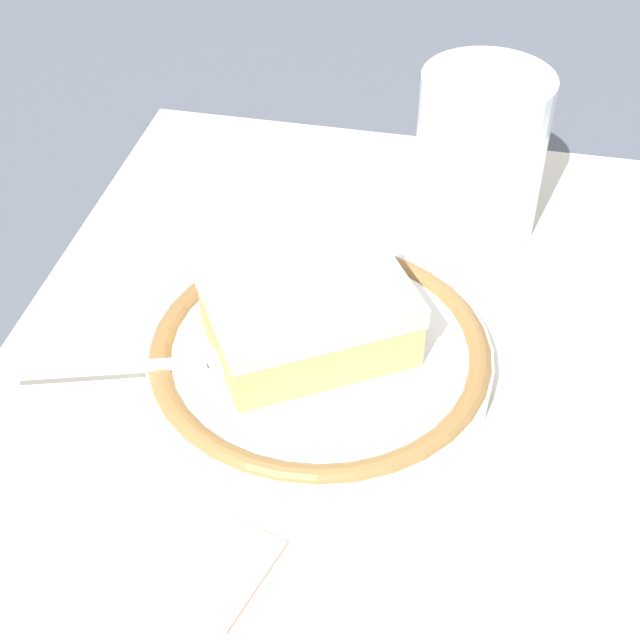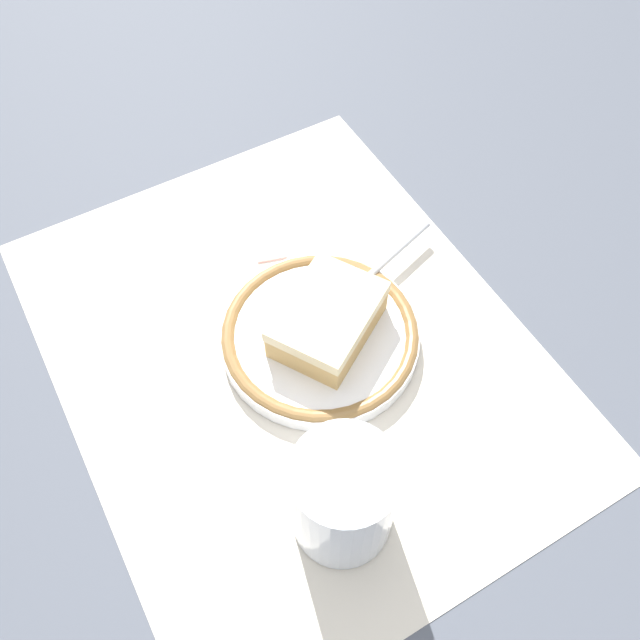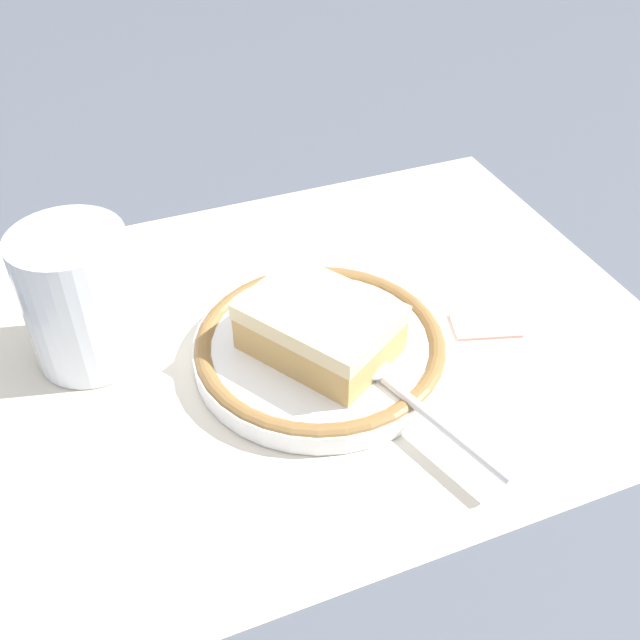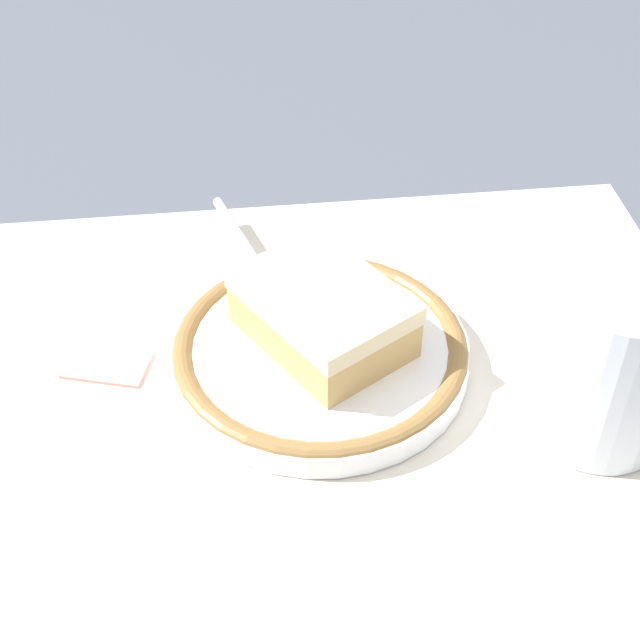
% 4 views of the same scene
% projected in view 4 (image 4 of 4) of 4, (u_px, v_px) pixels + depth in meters
% --- Properties ---
extents(ground_plane, '(2.40, 2.40, 0.00)m').
position_uv_depth(ground_plane, '(315.00, 397.00, 0.55)').
color(ground_plane, '#4C515B').
extents(placemat, '(0.51, 0.40, 0.00)m').
position_uv_depth(placemat, '(315.00, 396.00, 0.55)').
color(placemat, beige).
rests_on(placemat, ground_plane).
extents(plate, '(0.18, 0.18, 0.02)m').
position_uv_depth(plate, '(320.00, 352.00, 0.56)').
color(plate, white).
rests_on(plate, placemat).
extents(cake_slice, '(0.11, 0.12, 0.04)m').
position_uv_depth(cake_slice, '(323.00, 313.00, 0.55)').
color(cake_slice, tan).
rests_on(cake_slice, plate).
extents(spoon, '(0.06, 0.14, 0.01)m').
position_uv_depth(spoon, '(268.00, 280.00, 0.60)').
color(spoon, silver).
rests_on(spoon, plate).
extents(cup, '(0.08, 0.08, 0.10)m').
position_uv_depth(cup, '(609.00, 369.00, 0.50)').
color(cup, silver).
rests_on(cup, placemat).
extents(sugar_packet, '(0.06, 0.04, 0.01)m').
position_uv_depth(sugar_packet, '(106.00, 362.00, 0.56)').
color(sugar_packet, '#E5998C').
rests_on(sugar_packet, placemat).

